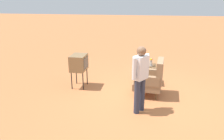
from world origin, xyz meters
TOP-DOWN VIEW (x-y plane):
  - ground_plane at (0.00, 0.00)m, footprint 60.00×60.00m
  - armchair at (-0.21, 0.07)m, footprint 0.84×0.85m
  - side_table at (-1.13, -0.05)m, footprint 0.56×0.56m
  - tv_on_stand at (-0.48, -2.13)m, footprint 0.60×0.45m
  - person_standing at (0.80, -0.22)m, footprint 0.49×0.38m
  - bottle_short_clear at (-0.95, -0.04)m, footprint 0.06×0.06m
  - soda_can_blue at (-1.12, -0.15)m, footprint 0.07×0.07m
  - flower_vase at (-1.07, 0.05)m, footprint 0.14×0.10m

SIDE VIEW (x-z plane):
  - ground_plane at x=0.00m, z-range 0.00..0.00m
  - armchair at x=-0.21m, z-range -0.03..1.03m
  - side_table at x=-1.13m, z-range 0.21..0.81m
  - soda_can_blue at x=-1.12m, z-range 0.60..0.72m
  - bottle_short_clear at x=-0.95m, z-range 0.60..0.80m
  - flower_vase at x=-1.07m, z-range 0.62..0.88m
  - tv_on_stand at x=-0.48m, z-range 0.27..1.30m
  - person_standing at x=0.80m, z-range 0.12..1.76m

